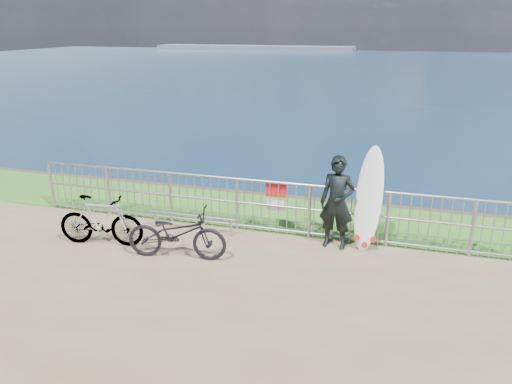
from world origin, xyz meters
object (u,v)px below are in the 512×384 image
(surfboard, at_px, (368,203))
(bicycle_near, at_px, (177,234))
(bicycle_far, at_px, (101,220))
(surfer, at_px, (337,203))

(surfboard, xyz_separation_m, bicycle_near, (-3.25, -1.41, -0.43))
(surfboard, height_order, bicycle_far, surfboard)
(surfer, relative_size, bicycle_near, 0.98)
(bicycle_far, bearing_deg, surfer, -83.25)
(surfer, relative_size, bicycle_far, 1.07)
(surfer, xyz_separation_m, bicycle_far, (-4.33, -1.20, -0.39))
(surfboard, height_order, bicycle_near, surfboard)
(surfboard, distance_m, bicycle_far, 5.08)
(bicycle_near, bearing_deg, bicycle_far, 77.62)
(surfer, distance_m, surfboard, 0.58)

